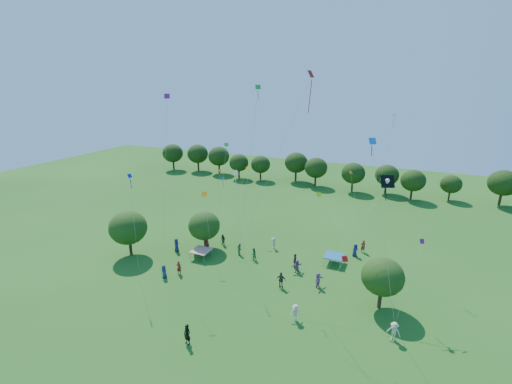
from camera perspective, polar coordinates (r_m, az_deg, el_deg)
The scene contains 41 objects.
near_tree_west at distance 46.52m, azimuth -20.54°, elevation -5.60°, with size 4.72×4.72×5.96m.
near_tree_north at distance 46.08m, azimuth -8.63°, elevation -5.58°, with size 4.20×4.20×5.18m.
near_tree_east at distance 36.08m, azimuth 20.35°, elevation -13.09°, with size 4.06×4.06×5.33m.
treeline at distance 74.56m, azimuth 11.52°, elevation 3.89°, with size 88.01×8.77×6.77m.
tent_red_stripe at distance 44.64m, azimuth -9.14°, elevation -9.59°, with size 2.20×2.20×1.10m.
tent_blue at distance 43.86m, azimuth 12.83°, elevation -10.34°, with size 2.20×2.20×1.10m.
man_in_black at distance 31.93m, azimuth -11.39°, elevation -22.27°, with size 0.71×0.45×1.89m, color black.
crowd_person_0 at distance 46.34m, azimuth 16.20°, elevation -9.28°, with size 0.85×0.46×1.72m, color navy.
crowd_person_1 at distance 41.74m, azimuth -12.72°, elevation -12.17°, with size 0.62×0.40×1.66m, color maroon.
crowd_person_2 at distance 43.72m, azimuth -0.43°, elevation -10.30°, with size 0.79×0.43×1.61m, color #2A6331.
crowd_person_3 at distance 33.93m, azimuth 21.98°, elevation -20.74°, with size 1.16×0.52×1.77m, color beige.
crowd_person_4 at distance 38.43m, azimuth 4.22°, elevation -14.40°, with size 1.07×0.49×1.83m, color #3E3331.
crowd_person_5 at distance 39.02m, azimuth 10.32°, elevation -14.22°, with size 1.61×0.57×1.72m, color #8C538E.
crowd_person_6 at distance 46.90m, azimuth -13.11°, elevation -8.61°, with size 0.90×0.49×1.83m, color navy.
crowd_person_7 at distance 47.64m, azimuth 17.40°, elevation -8.61°, with size 0.65×0.42×1.75m, color maroon.
crowd_person_8 at distance 47.59m, azimuth -5.54°, elevation -7.97°, with size 0.78×0.42×1.58m, color #225126.
crowd_person_9 at distance 34.05m, azimuth 6.59°, elevation -19.34°, with size 1.10×0.50×1.69m, color beige.
crowd_person_10 at distance 41.07m, azimuth 19.81°, elevation -13.31°, with size 1.02×0.46×1.74m, color #423735.
crowd_person_11 at distance 41.38m, azimuth 6.83°, elevation -12.14°, with size 1.52×0.54×1.63m, color #985994.
crowd_person_12 at distance 41.44m, azimuth -15.07°, elevation -12.66°, with size 0.78×0.42×1.59m, color navy.
crowd_person_13 at distance 46.41m, azimuth -8.19°, elevation -8.57°, with size 0.70×0.45×1.88m, color maroon.
crowd_person_14 at distance 45.01m, azimuth -2.68°, elevation -9.48°, with size 0.78×0.42×1.57m, color #214E25.
crowd_person_15 at distance 46.57m, azimuth 2.94°, elevation -8.51°, with size 1.03×0.46×1.57m, color #BFAA99.
crowd_person_16 at distance 42.16m, azimuth 6.52°, elevation -11.35°, with size 1.09×0.50×1.86m, color #483E3A.
pirate_kite at distance 35.05m, azimuth 20.86°, elevation 1.35°, with size 6.89×7.42×11.55m.
red_high_kite at distance 32.89m, azimuth 6.42°, elevation 12.18°, with size 8.06×2.14×21.10m.
small_kite_0 at distance 29.08m, azimuth 13.47°, elevation -12.38°, with size 3.23×4.68×7.32m.
small_kite_1 at distance 40.16m, azimuth 16.21°, elevation -1.08°, with size 2.45×2.73×10.89m.
small_kite_2 at distance 46.61m, azimuth 10.85°, elevation -1.39°, with size 4.19×2.58×6.04m.
small_kite_3 at distance 48.20m, azimuth -5.19°, elevation 5.32°, with size 0.69×3.24×12.10m.
small_kite_4 at distance 38.38m, azimuth -19.99°, elevation -0.81°, with size 0.46×0.46×11.06m.
small_kite_5 at distance 39.89m, azimuth -14.77°, elevation 8.87°, with size 1.18×2.30×18.95m.
small_kite_6 at distance 42.68m, azimuth 21.05°, elevation 6.89°, with size 1.92×3.31×16.73m.
small_kite_7 at distance 48.93m, azimuth -5.76°, elevation 0.33°, with size 0.36×3.03×7.29m.
small_kite_8 at distance 46.92m, azimuth -6.19°, elevation 1.52°, with size 0.73×0.72×8.96m.
small_kite_9 at distance 42.08m, azimuth -8.49°, elevation -1.38°, with size 1.30×0.74×7.44m.
small_kite_10 at distance 48.78m, azimuth -1.98°, elevation 2.51°, with size 3.51×4.90×8.65m.
small_kite_11 at distance 39.35m, azimuth -0.44°, elevation 10.54°, with size 2.71×0.64×19.86m.
small_kite_12 at distance 26.45m, azimuth 19.78°, elevation -0.51°, with size 3.33×4.20×16.45m.
small_kite_13 at distance 34.63m, azimuth 25.33°, elevation -9.50°, with size 1.55×3.70×6.53m.
small_kite_14 at distance 38.47m, azimuth -3.21°, elevation 0.25°, with size 1.42×4.11×11.04m.
Camera 1 is at (12.83, -15.67, 21.19)m, focal length 24.00 mm.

